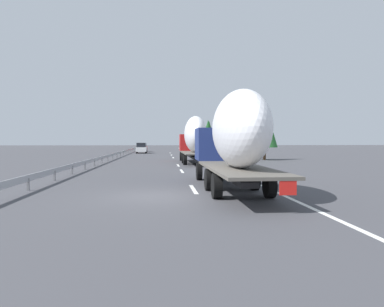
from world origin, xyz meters
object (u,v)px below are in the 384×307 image
(truck_trailing, at_px, (234,137))
(road_sign, at_px, (203,142))
(car_red_compact, at_px, (143,148))
(truck_lead, at_px, (194,138))
(car_white_van, at_px, (141,148))

(truck_trailing, xyz_separation_m, road_sign, (39.87, -3.10, -0.33))
(car_red_compact, bearing_deg, truck_trailing, -172.80)
(car_red_compact, bearing_deg, truck_lead, -169.08)
(truck_lead, height_order, car_white_van, truck_lead)
(truck_lead, distance_m, truck_trailing, 20.32)
(car_red_compact, relative_size, road_sign, 1.41)
(truck_lead, distance_m, road_sign, 19.79)
(truck_trailing, bearing_deg, car_white_van, 8.10)
(truck_trailing, distance_m, car_white_van, 51.05)
(car_red_compact, bearing_deg, car_white_van, -178.38)
(truck_lead, xyz_separation_m, car_red_compact, (38.46, 7.42, -1.73))
(truck_trailing, relative_size, road_sign, 3.98)
(truck_lead, relative_size, car_red_compact, 2.97)
(car_white_van, bearing_deg, road_sign, -136.00)
(car_white_van, distance_m, road_sign, 14.86)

